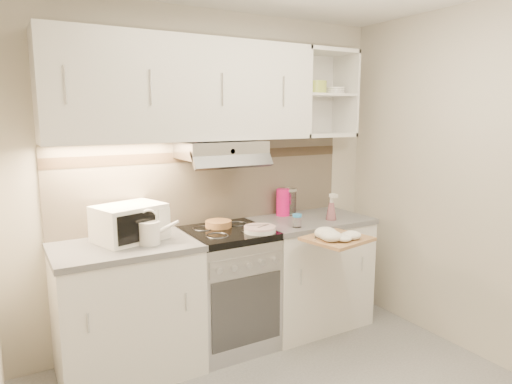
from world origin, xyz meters
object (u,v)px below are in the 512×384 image
glass_jar (290,202)px  cutting_board (337,239)px  watering_can (151,231)px  electric_range (228,288)px  spray_bottle (331,209)px  microwave (130,223)px  pink_pitcher (283,202)px  plate_stack (260,229)px

glass_jar → cutting_board: bearing=-96.1°
watering_can → cutting_board: 1.28m
electric_range → cutting_board: bearing=-40.9°
spray_bottle → cutting_board: (-0.26, -0.39, -0.12)m
microwave → pink_pitcher: microwave is taller
electric_range → pink_pitcher: size_ratio=4.01×
glass_jar → spray_bottle: 0.37m
plate_stack → pink_pitcher: bearing=40.0°
spray_bottle → cutting_board: spray_bottle is taller
plate_stack → electric_range: bearing=133.4°
watering_can → glass_jar: bearing=21.3°
pink_pitcher → spray_bottle: spray_bottle is taller
electric_range → watering_can: 0.80m
plate_stack → glass_jar: glass_jar is taller
glass_jar → spray_bottle: bearing=-59.6°
electric_range → spray_bottle: bearing=-8.6°
spray_bottle → glass_jar: bearing=112.6°
watering_can → cutting_board: (1.20, -0.44, -0.11)m
cutting_board → pink_pitcher: bearing=77.6°
microwave → plate_stack: 0.90m
cutting_board → microwave: bearing=144.1°
electric_range → spray_bottle: 1.02m
watering_can → spray_bottle: (1.46, -0.05, 0.01)m
pink_pitcher → plate_stack: bearing=-127.9°
microwave → pink_pitcher: (1.31, 0.12, -0.01)m
microwave → watering_can: (0.09, -0.15, -0.04)m
electric_range → glass_jar: glass_jar is taller
plate_stack → glass_jar: 0.63m
watering_can → glass_jar: size_ratio=1.21×
pink_pitcher → electric_range: bearing=-150.5°
electric_range → pink_pitcher: 0.85m
microwave → plate_stack: size_ratio=2.19×
watering_can → cutting_board: watering_can is taller
electric_range → cutting_board: 0.90m
electric_range → microwave: (-0.69, 0.07, 0.57)m
plate_stack → pink_pitcher: size_ratio=1.02×
watering_can → spray_bottle: 1.46m
pink_pitcher → spray_bottle: 0.41m
plate_stack → glass_jar: (0.51, 0.37, 0.09)m
spray_bottle → watering_can: bearing=170.3°
glass_jar → watering_can: bearing=-168.1°
microwave → cutting_board: (1.29, -0.59, -0.15)m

